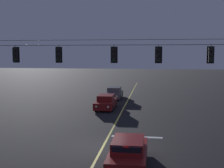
% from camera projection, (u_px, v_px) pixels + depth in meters
% --- Properties ---
extents(ground_plane, '(180.00, 180.00, 0.00)m').
position_uv_depth(ground_plane, '(102.00, 148.00, 17.44)').
color(ground_plane, black).
extents(lane_centre_stripe, '(0.14, 60.00, 0.01)m').
position_uv_depth(lane_centre_stripe, '(120.00, 116.00, 26.46)').
color(lane_centre_stripe, '#D1C64C').
rests_on(lane_centre_stripe, ground).
extents(stop_bar_paint, '(3.40, 0.36, 0.01)m').
position_uv_depth(stop_bar_paint, '(137.00, 137.00, 19.70)').
color(stop_bar_paint, silver).
rests_on(stop_bar_paint, ground).
extents(signal_span_assembly, '(20.72, 0.32, 7.51)m').
position_uv_depth(signal_span_assembly, '(110.00, 77.00, 20.15)').
color(signal_span_assembly, '#423021').
rests_on(signal_span_assembly, ground).
extents(traffic_light_leftmost, '(0.48, 0.41, 1.22)m').
position_uv_depth(traffic_light_leftmost, '(15.00, 55.00, 20.89)').
color(traffic_light_leftmost, black).
extents(traffic_light_left_inner, '(0.48, 0.41, 1.22)m').
position_uv_depth(traffic_light_left_inner, '(58.00, 55.00, 20.46)').
color(traffic_light_left_inner, black).
extents(traffic_light_centre, '(0.48, 0.41, 1.22)m').
position_uv_depth(traffic_light_centre, '(114.00, 55.00, 19.93)').
color(traffic_light_centre, black).
extents(traffic_light_right_inner, '(0.48, 0.41, 1.22)m').
position_uv_depth(traffic_light_right_inner, '(159.00, 55.00, 19.53)').
color(traffic_light_right_inner, black).
extents(traffic_light_rightmost, '(0.48, 0.41, 1.22)m').
position_uv_depth(traffic_light_rightmost, '(211.00, 55.00, 19.07)').
color(traffic_light_rightmost, black).
extents(car_waiting_near_lane, '(1.80, 4.33, 1.39)m').
position_uv_depth(car_waiting_near_lane, '(128.00, 153.00, 14.59)').
color(car_waiting_near_lane, maroon).
rests_on(car_waiting_near_lane, ground).
extents(car_oncoming_lead, '(1.80, 4.42, 1.39)m').
position_uv_depth(car_oncoming_lead, '(106.00, 102.00, 29.75)').
color(car_oncoming_lead, maroon).
rests_on(car_oncoming_lead, ground).
extents(car_oncoming_trailing, '(1.80, 4.42, 1.39)m').
position_uv_depth(car_oncoming_trailing, '(114.00, 93.00, 36.64)').
color(car_oncoming_trailing, '#4C4C51').
rests_on(car_oncoming_trailing, ground).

